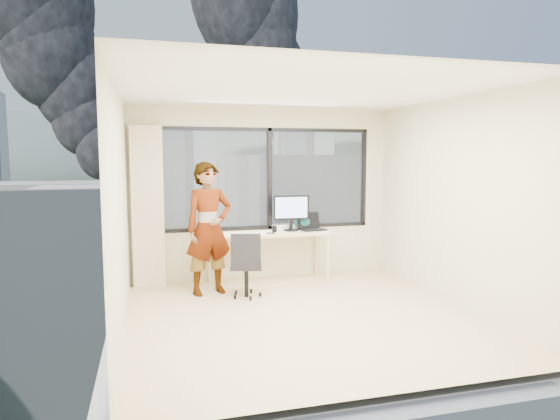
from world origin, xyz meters
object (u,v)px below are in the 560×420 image
object	(u,v)px
monitor	(291,213)
game_console	(284,227)
person	(209,228)
desk	(268,257)
laptop	(313,222)
handbag	(302,223)
chair	(246,264)

from	to	relation	value
monitor	game_console	size ratio (longest dim) A/B	1.82
monitor	person	bearing A→B (deg)	-157.07
desk	game_console	size ratio (longest dim) A/B	5.98
game_console	laptop	world-z (taller)	laptop
desk	handbag	xyz separation A→B (m)	(0.58, 0.16, 0.48)
chair	monitor	distance (m)	1.27
game_console	handbag	xyz separation A→B (m)	(0.27, -0.08, 0.06)
person	laptop	xyz separation A→B (m)	(1.63, 0.41, -0.03)
desk	person	xyz separation A→B (m)	(-0.93, -0.40, 0.52)
monitor	laptop	world-z (taller)	monitor
chair	desk	bearing A→B (deg)	68.71
desk	monitor	world-z (taller)	monitor
person	monitor	bearing A→B (deg)	3.52
desk	person	world-z (taller)	person
person	handbag	xyz separation A→B (m)	(1.51, 0.56, -0.05)
person	game_console	distance (m)	1.40
chair	laptop	world-z (taller)	laptop
desk	monitor	xyz separation A→B (m)	(0.37, 0.05, 0.65)
person	laptop	size ratio (longest dim) A/B	4.54
laptop	handbag	bearing A→B (deg)	117.60
game_console	handbag	world-z (taller)	handbag
person	desk	bearing A→B (deg)	7.54
desk	chair	xyz separation A→B (m)	(-0.47, -0.70, 0.07)
desk	handbag	size ratio (longest dim) A/B	6.90
monitor	laptop	size ratio (longest dim) A/B	1.39
desk	monitor	size ratio (longest dim) A/B	3.28
laptop	chair	bearing A→B (deg)	-159.31
person	game_console	size ratio (longest dim) A/B	5.96
game_console	handbag	size ratio (longest dim) A/B	1.15
chair	person	size ratio (longest dim) A/B	0.50
monitor	handbag	size ratio (longest dim) A/B	2.10
chair	laptop	xyz separation A→B (m)	(1.17, 0.71, 0.42)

